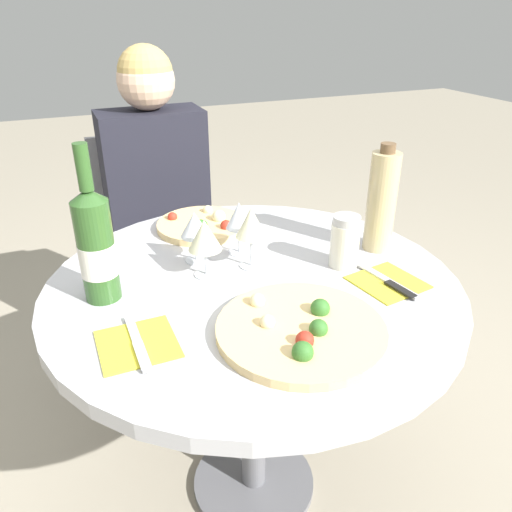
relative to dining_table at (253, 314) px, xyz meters
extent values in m
plane|color=#9E937F|center=(0.00, 0.00, -0.63)|extent=(12.00, 12.00, 0.00)
cylinder|color=slate|center=(0.00, 0.00, -0.62)|extent=(0.37, 0.37, 0.02)
cylinder|color=slate|center=(0.00, 0.00, -0.27)|extent=(0.07, 0.07, 0.67)
cylinder|color=#B7B7BC|center=(0.00, 0.00, 0.08)|extent=(1.00, 1.00, 0.04)
cylinder|color=slate|center=(-0.07, 0.77, -0.62)|extent=(0.38, 0.38, 0.01)
cylinder|color=slate|center=(-0.07, 0.77, -0.40)|extent=(0.06, 0.06, 0.45)
cube|color=slate|center=(-0.07, 0.77, -0.16)|extent=(0.42, 0.42, 0.03)
cube|color=slate|center=(-0.07, 0.96, 0.05)|extent=(0.42, 0.02, 0.40)
cube|color=black|center=(-0.07, 0.61, -0.39)|extent=(0.30, 0.31, 0.48)
cube|color=black|center=(-0.07, 0.77, 0.11)|extent=(0.36, 0.19, 0.52)
sphere|color=#DBB293|center=(-0.07, 0.77, 0.47)|extent=(0.19, 0.19, 0.19)
sphere|color=tan|center=(-0.07, 0.77, 0.49)|extent=(0.18, 0.18, 0.18)
cylinder|color=#E5C17F|center=(0.01, -0.24, 0.11)|extent=(0.35, 0.35, 0.02)
sphere|color=#B22D1E|center=(-0.01, -0.29, 0.13)|extent=(0.04, 0.04, 0.04)
sphere|color=#336B28|center=(0.07, -0.21, 0.13)|extent=(0.04, 0.04, 0.04)
sphere|color=#336B28|center=(-0.04, -0.33, 0.13)|extent=(0.04, 0.04, 0.04)
sphere|color=beige|center=(-0.04, -0.13, 0.13)|extent=(0.03, 0.03, 0.03)
sphere|color=beige|center=(-0.06, -0.21, 0.12)|extent=(0.03, 0.03, 0.03)
sphere|color=#336B28|center=(0.03, -0.27, 0.13)|extent=(0.04, 0.04, 0.04)
cylinder|color=#E5C17F|center=(-0.02, 0.35, 0.11)|extent=(0.26, 0.26, 0.02)
sphere|color=#336B28|center=(-0.04, 0.30, 0.13)|extent=(0.04, 0.04, 0.04)
sphere|color=beige|center=(0.02, 0.42, 0.12)|extent=(0.03, 0.03, 0.03)
sphere|color=beige|center=(0.03, 0.34, 0.13)|extent=(0.04, 0.04, 0.04)
sphere|color=#336B28|center=(-0.03, 0.31, 0.12)|extent=(0.03, 0.03, 0.03)
sphere|color=#B22D1E|center=(-0.10, 0.40, 0.12)|extent=(0.03, 0.03, 0.03)
sphere|color=#B22D1E|center=(0.03, 0.28, 0.13)|extent=(0.03, 0.03, 0.03)
cylinder|color=#2D5623|center=(-0.34, 0.06, 0.21)|extent=(0.08, 0.08, 0.23)
cone|color=#2D5623|center=(-0.34, 0.06, 0.35)|extent=(0.08, 0.08, 0.03)
cylinder|color=#2D5623|center=(-0.34, 0.06, 0.40)|extent=(0.03, 0.03, 0.10)
cylinder|color=silver|center=(-0.34, 0.06, 0.20)|extent=(0.08, 0.08, 0.07)
cylinder|color=tan|center=(0.38, 0.03, 0.23)|extent=(0.08, 0.08, 0.26)
cylinder|color=brown|center=(0.38, 0.03, 0.37)|extent=(0.04, 0.04, 0.02)
cylinder|color=silver|center=(0.24, -0.02, 0.16)|extent=(0.07, 0.07, 0.12)
cylinder|color=#B2B2B7|center=(0.24, -0.02, 0.22)|extent=(0.07, 0.07, 0.02)
cylinder|color=silver|center=(-0.10, 0.07, 0.10)|extent=(0.06, 0.06, 0.00)
cylinder|color=silver|center=(-0.10, 0.07, 0.14)|extent=(0.01, 0.01, 0.07)
cone|color=beige|center=(-0.10, 0.07, 0.21)|extent=(0.08, 0.08, 0.08)
cylinder|color=silver|center=(0.02, 0.15, 0.10)|extent=(0.06, 0.06, 0.00)
cylinder|color=silver|center=(0.02, 0.15, 0.14)|extent=(0.01, 0.01, 0.07)
cone|color=silver|center=(0.02, 0.15, 0.21)|extent=(0.07, 0.07, 0.07)
cylinder|color=silver|center=(0.02, 0.07, 0.10)|extent=(0.06, 0.06, 0.00)
cylinder|color=silver|center=(0.02, 0.07, 0.14)|extent=(0.01, 0.01, 0.08)
cone|color=beige|center=(0.02, 0.07, 0.22)|extent=(0.08, 0.08, 0.08)
cylinder|color=silver|center=(-0.10, 0.15, 0.10)|extent=(0.06, 0.06, 0.00)
cylinder|color=silver|center=(-0.10, 0.15, 0.13)|extent=(0.01, 0.01, 0.07)
cone|color=silver|center=(-0.10, 0.15, 0.20)|extent=(0.08, 0.08, 0.06)
cube|color=yellow|center=(-0.31, -0.15, 0.10)|extent=(0.15, 0.15, 0.00)
cube|color=silver|center=(-0.31, -0.15, 0.10)|extent=(0.02, 0.19, 0.00)
cube|color=silver|center=(-0.31, -0.20, 0.11)|extent=(0.02, 0.09, 0.00)
cube|color=yellow|center=(0.29, -0.14, 0.10)|extent=(0.17, 0.17, 0.00)
cube|color=silver|center=(0.29, -0.14, 0.10)|extent=(0.05, 0.19, 0.00)
cube|color=black|center=(0.29, -0.18, 0.11)|extent=(0.03, 0.09, 0.00)
camera|label=1|loc=(-0.40, -0.97, 0.70)|focal=35.00mm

